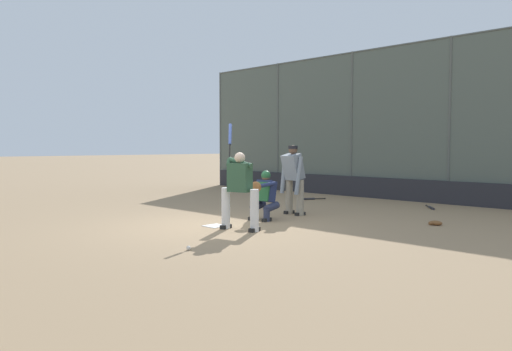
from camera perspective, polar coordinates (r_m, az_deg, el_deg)
The scene contains 12 objects.
ground_plane at distance 10.72m, azimuth -4.64°, elevation -5.79°, with size 160.00×160.00×0.00m, color #9E7F5B.
home_plate_marker at distance 10.72m, azimuth -4.64°, elevation -5.75°, with size 0.43×0.43×0.01m, color white.
backstop_fence at distance 16.55m, azimuth 15.82°, elevation 6.16°, with size 17.15×0.08×4.91m.
padding_wall at distance 16.50m, azimuth 15.52°, elevation -1.51°, with size 16.73×0.18×0.68m, color #28282D.
bleachers_beyond at distance 19.19m, azimuth 19.37°, elevation -0.16°, with size 11.95×3.05×1.80m.
batter_at_plate at distance 10.09m, azimuth -1.89°, elevation -1.41°, with size 1.11×0.58×2.19m.
catcher_behind_plate at distance 11.49m, azimuth 0.91°, elevation -2.19°, with size 0.63×0.74×1.14m.
umpire_home at distance 12.37m, azimuth 4.28°, elevation -0.23°, with size 0.70×0.47×1.73m.
spare_bat_near_backstop at distance 14.41m, azimuth 19.35°, elevation -3.48°, with size 0.57×0.68×0.07m.
spare_bat_third_base_side at distance 15.95m, azimuth 6.10°, elevation -2.67°, with size 0.49×0.76×0.07m.
fielding_glove_on_dirt at distance 11.46m, azimuth 19.81°, elevation -5.13°, with size 0.28×0.21×0.10m.
baseball_loose at distance 8.32m, azimuth -7.73°, elevation -8.21°, with size 0.07×0.07×0.07m, color white.
Camera 1 is at (-8.06, 6.86, 1.70)m, focal length 35.00 mm.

